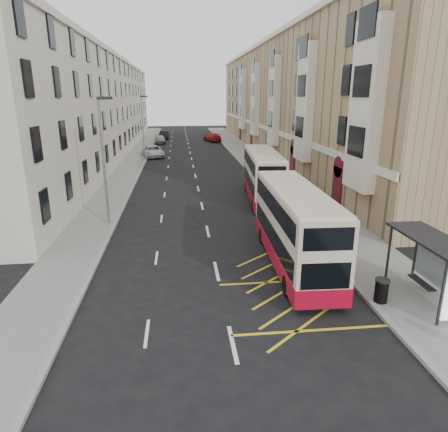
{
  "coord_description": "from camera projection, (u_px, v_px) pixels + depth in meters",
  "views": [
    {
      "loc": [
        -1.63,
        -13.77,
        8.24
      ],
      "look_at": [
        0.72,
        7.18,
        1.83
      ],
      "focal_mm": 32.0,
      "sensor_mm": 36.0,
      "label": 1
    }
  ],
  "objects": [
    {
      "name": "pavement_left",
      "position": [
        126.0,
        173.0,
        43.36
      ],
      "size": [
        3.0,
        120.0,
        0.15
      ],
      "primitive_type": "cube",
      "color": "slate",
      "rests_on": "ground"
    },
    {
      "name": "car_dark",
      "position": [
        164.0,
        135.0,
        77.08
      ],
      "size": [
        1.79,
        4.73,
        1.54
      ],
      "primitive_type": "imported",
      "rotation": [
        0.0,
        0.0,
        -0.03
      ],
      "color": "black",
      "rests_on": "ground"
    },
    {
      "name": "pedestrian_far",
      "position": [
        331.0,
        235.0,
        21.48
      ],
      "size": [
        1.03,
        0.52,
        1.7
      ],
      "primitive_type": "imported",
      "rotation": [
        0.0,
        0.0,
        3.04
      ],
      "color": "black",
      "rests_on": "pavement_right"
    },
    {
      "name": "guard_railing",
      "position": [
        328.0,
        237.0,
        21.54
      ],
      "size": [
        0.06,
        6.56,
        1.01
      ],
      "color": "red",
      "rests_on": "pavement_right"
    },
    {
      "name": "terrace_right",
      "position": [
        291.0,
        100.0,
        58.2
      ],
      "size": [
        10.75,
        79.0,
        15.25
      ],
      "color": "tan",
      "rests_on": "ground"
    },
    {
      "name": "bus_shelter",
      "position": [
        439.0,
        258.0,
        15.56
      ],
      "size": [
        1.65,
        4.25,
        2.7
      ],
      "color": "black",
      "rests_on": "pavement_right"
    },
    {
      "name": "road_markings",
      "position": [
        190.0,
        153.0,
        58.44
      ],
      "size": [
        10.0,
        110.0,
        0.01
      ],
      "primitive_type": null,
      "color": "silver",
      "rests_on": "ground"
    },
    {
      "name": "litter_bin",
      "position": [
        381.0,
        290.0,
        16.16
      ],
      "size": [
        0.6,
        0.6,
        0.99
      ],
      "color": "black",
      "rests_on": "pavement_right"
    },
    {
      "name": "street_lamp_far",
      "position": [
        143.0,
        123.0,
        53.56
      ],
      "size": [
        0.93,
        0.18,
        8.0
      ],
      "color": "gray",
      "rests_on": "pavement_left"
    },
    {
      "name": "double_decker_rear",
      "position": [
        263.0,
        176.0,
        32.08
      ],
      "size": [
        3.06,
        10.04,
        3.95
      ],
      "rotation": [
        0.0,
        0.0,
        -0.08
      ],
      "color": "beige",
      "rests_on": "ground"
    },
    {
      "name": "car_silver",
      "position": [
        160.0,
        139.0,
        70.36
      ],
      "size": [
        2.16,
        4.47,
        1.47
      ],
      "primitive_type": "imported",
      "rotation": [
        0.0,
        0.0,
        0.1
      ],
      "color": "#93969A",
      "rests_on": "ground"
    },
    {
      "name": "pavement_right",
      "position": [
        265.0,
        170.0,
        45.01
      ],
      "size": [
        4.0,
        120.0,
        0.15
      ],
      "primitive_type": "cube",
      "color": "slate",
      "rests_on": "ground"
    },
    {
      "name": "kerb_left",
      "position": [
        140.0,
        173.0,
        43.52
      ],
      "size": [
        0.25,
        120.0,
        0.15
      ],
      "primitive_type": "cube",
      "color": "gray",
      "rests_on": "ground"
    },
    {
      "name": "double_decker_front",
      "position": [
        294.0,
        227.0,
        19.62
      ],
      "size": [
        2.63,
        9.98,
        3.95
      ],
      "rotation": [
        0.0,
        0.0,
        -0.04
      ],
      "color": "beige",
      "rests_on": "ground"
    },
    {
      "name": "kerb_right",
      "position": [
        248.0,
        171.0,
        44.8
      ],
      "size": [
        0.25,
        120.0,
        0.15
      ],
      "primitive_type": "cube",
      "color": "gray",
      "rests_on": "ground"
    },
    {
      "name": "car_red",
      "position": [
        212.0,
        137.0,
        73.4
      ],
      "size": [
        3.42,
        5.74,
        1.56
      ],
      "primitive_type": "imported",
      "rotation": [
        0.0,
        0.0,
        3.39
      ],
      "color": "#A21F13",
      "rests_on": "ground"
    },
    {
      "name": "terrace_left",
      "position": [
        93.0,
        108.0,
        55.59
      ],
      "size": [
        9.18,
        79.0,
        13.25
      ],
      "color": "beige",
      "rests_on": "ground"
    },
    {
      "name": "ground",
      "position": [
        226.0,
        314.0,
        15.66
      ],
      "size": [
        200.0,
        200.0,
        0.0
      ],
      "primitive_type": "plane",
      "color": "black",
      "rests_on": "ground"
    },
    {
      "name": "white_van",
      "position": [
        153.0,
        151.0,
        54.94
      ],
      "size": [
        3.55,
        5.97,
        1.56
      ],
      "primitive_type": "imported",
      "rotation": [
        0.0,
        0.0,
        0.18
      ],
      "color": "silver",
      "rests_on": "ground"
    },
    {
      "name": "street_lamp_near",
      "position": [
        104.0,
        155.0,
        25.04
      ],
      "size": [
        0.93,
        0.18,
        8.0
      ],
      "color": "gray",
      "rests_on": "pavement_left"
    }
  ]
}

